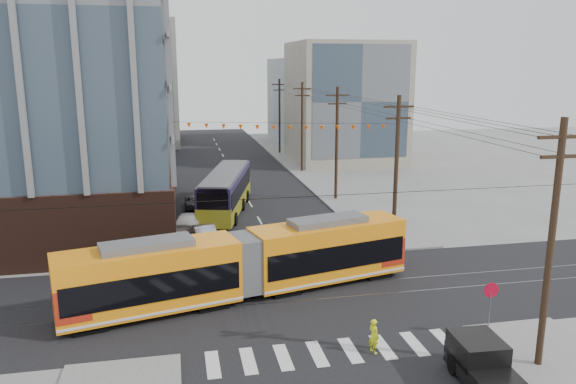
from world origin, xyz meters
TOP-DOWN VIEW (x-y plane):
  - ground at (0.00, 0.00)m, footprint 160.00×160.00m
  - bg_bldg_nw_near at (-17.00, 52.00)m, footprint 18.00×16.00m
  - bg_bldg_ne_near at (16.00, 48.00)m, footprint 14.00×14.00m
  - bg_bldg_nw_far at (-14.00, 72.00)m, footprint 16.00×18.00m
  - bg_bldg_ne_far at (18.00, 68.00)m, footprint 16.00×16.00m
  - utility_pole_near at (8.50, -6.00)m, footprint 0.30×0.30m
  - utility_pole_far at (8.50, 56.00)m, footprint 0.30×0.30m
  - streetcar at (-3.24, 4.24)m, footprint 20.42×7.63m
  - city_bus at (-2.51, 23.57)m, footprint 6.07×13.63m
  - pickup_truck at (5.28, -7.69)m, footprint 2.15×5.40m
  - parked_car_silver at (-5.02, 14.84)m, footprint 1.92×4.52m
  - parked_car_white at (-6.03, 18.22)m, footprint 2.95×5.32m
  - parked_car_grey at (-5.14, 25.55)m, footprint 2.06×4.42m
  - pedestrian at (1.78, -3.39)m, footprint 0.59×0.71m
  - stop_sign at (7.88, -2.90)m, footprint 0.82×0.82m
  - jersey_barrier at (8.30, 11.13)m, footprint 1.95×4.14m

SIDE VIEW (x-z plane):
  - ground at x=0.00m, z-range 0.00..0.00m
  - jersey_barrier at x=8.30m, z-range 0.00..0.81m
  - parked_car_grey at x=-5.14m, z-range 0.00..1.23m
  - parked_car_silver at x=-5.02m, z-range 0.00..1.45m
  - parked_car_white at x=-6.03m, z-range 0.00..1.46m
  - pedestrian at x=1.78m, z-range 0.00..1.67m
  - pickup_truck at x=5.28m, z-range 0.00..1.80m
  - stop_sign at x=7.88m, z-range 0.00..2.60m
  - city_bus at x=-2.51m, z-range 0.00..3.78m
  - streetcar at x=-3.24m, z-range 0.00..3.92m
  - utility_pole_near at x=8.50m, z-range 0.00..11.00m
  - utility_pole_far at x=8.50m, z-range 0.00..11.00m
  - bg_bldg_ne_far at x=18.00m, z-range 0.00..14.00m
  - bg_bldg_ne_near at x=16.00m, z-range 0.00..16.00m
  - bg_bldg_nw_near at x=-17.00m, z-range 0.00..18.00m
  - bg_bldg_nw_far at x=-14.00m, z-range 0.00..20.00m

